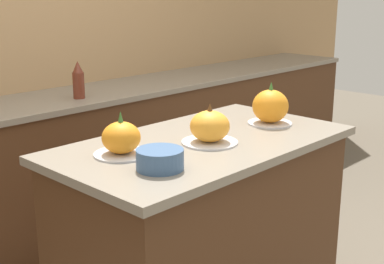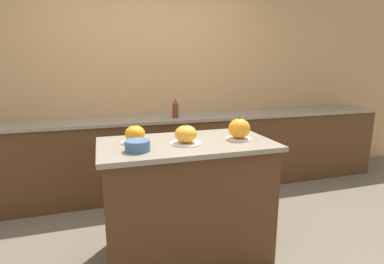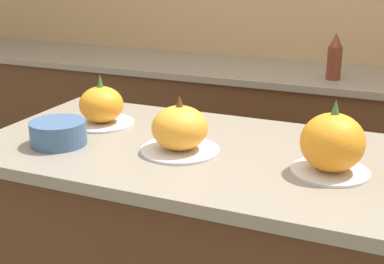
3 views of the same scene
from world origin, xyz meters
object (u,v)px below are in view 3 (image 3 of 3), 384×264
(pumpkin_cake_left, at_px, (101,107))
(pumpkin_cake_right, at_px, (332,144))
(bottle_tall, at_px, (335,57))
(pumpkin_cake_center, at_px, (180,130))
(mixing_bowl, at_px, (58,133))

(pumpkin_cake_left, relative_size, pumpkin_cake_right, 1.04)
(pumpkin_cake_left, height_order, bottle_tall, bottle_tall)
(pumpkin_cake_left, bearing_deg, pumpkin_cake_right, -9.17)
(pumpkin_cake_left, distance_m, pumpkin_cake_center, 0.38)
(mixing_bowl, bearing_deg, pumpkin_cake_left, 87.27)
(mixing_bowl, bearing_deg, pumpkin_cake_right, 7.12)
(pumpkin_cake_center, xyz_separation_m, mixing_bowl, (-0.36, -0.09, -0.03))
(pumpkin_cake_right, bearing_deg, pumpkin_cake_center, -178.78)
(pumpkin_cake_right, relative_size, bottle_tall, 0.92)
(bottle_tall, height_order, mixing_bowl, bottle_tall)
(pumpkin_cake_right, bearing_deg, mixing_bowl, -172.88)
(pumpkin_cake_left, bearing_deg, bottle_tall, 62.46)
(pumpkin_cake_right, distance_m, bottle_tall, 1.27)
(pumpkin_cake_center, relative_size, mixing_bowl, 1.37)
(pumpkin_cake_center, bearing_deg, bottle_tall, 79.35)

